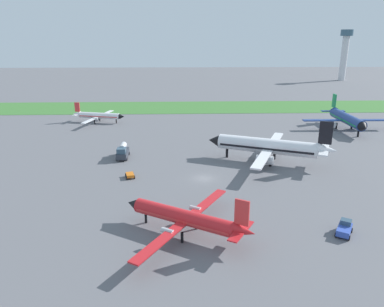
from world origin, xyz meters
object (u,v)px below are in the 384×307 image
(airplane_foreground_turboprop, at_px, (186,218))
(fuel_truck_near_gate, at_px, (123,151))
(baggage_cart_midfield, at_px, (130,175))
(airplane_parked_jet_far, at_px, (346,119))
(airplane_taxiing_turboprop, at_px, (98,115))
(pushback_tug_by_runway, at_px, (344,228))
(control_tower, at_px, (345,51))
(airplane_midfield_jet, at_px, (269,146))

(airplane_foreground_turboprop, relative_size, fuel_truck_near_gate, 3.38)
(fuel_truck_near_gate, bearing_deg, baggage_cart_midfield, 13.75)
(airplane_parked_jet_far, relative_size, fuel_truck_near_gate, 4.17)
(airplane_taxiing_turboprop, xyz_separation_m, airplane_foreground_turboprop, (28.37, -75.97, 0.31))
(pushback_tug_by_runway, distance_m, control_tower, 221.83)
(airplane_foreground_turboprop, bearing_deg, airplane_midfield_jet, -90.33)
(airplane_taxiing_turboprop, relative_size, airplane_foreground_turboprop, 0.99)
(airplane_taxiing_turboprop, bearing_deg, fuel_truck_near_gate, -56.48)
(fuel_truck_near_gate, relative_size, control_tower, 0.20)
(airplane_midfield_jet, xyz_separation_m, fuel_truck_near_gate, (-34.31, 4.49, -2.25))
(airplane_foreground_turboprop, height_order, baggage_cart_midfield, airplane_foreground_turboprop)
(airplane_parked_jet_far, xyz_separation_m, airplane_foreground_turboprop, (-51.60, -62.96, -0.74))
(airplane_midfield_jet, bearing_deg, airplane_foreground_turboprop, 81.81)
(fuel_truck_near_gate, xyz_separation_m, pushback_tug_by_runway, (37.83, -37.42, -0.67))
(airplane_foreground_turboprop, height_order, fuel_truck_near_gate, airplane_foreground_turboprop)
(airplane_foreground_turboprop, bearing_deg, fuel_truck_near_gate, -37.12)
(baggage_cart_midfield, bearing_deg, airplane_midfield_jet, -88.71)
(airplane_midfield_jet, height_order, fuel_truck_near_gate, airplane_midfield_jet)
(baggage_cart_midfield, height_order, control_tower, control_tower)
(airplane_midfield_jet, height_order, control_tower, control_tower)
(control_tower, bearing_deg, fuel_truck_near_gate, -127.06)
(airplane_foreground_turboprop, bearing_deg, control_tower, -87.36)
(pushback_tug_by_runway, bearing_deg, airplane_foreground_turboprop, 120.38)
(airplane_parked_jet_far, xyz_separation_m, fuel_truck_near_gate, (-66.10, -26.30, -1.88))
(airplane_parked_jet_far, bearing_deg, baggage_cart_midfield, -56.80)
(airplane_taxiing_turboprop, xyz_separation_m, pushback_tug_by_runway, (51.70, -76.73, -1.51))
(airplane_foreground_turboprop, height_order, pushback_tug_by_runway, airplane_foreground_turboprop)
(baggage_cart_midfield, bearing_deg, pushback_tug_by_runway, -139.67)
(airplane_taxiing_turboprop, height_order, pushback_tug_by_runway, airplane_taxiing_turboprop)
(baggage_cart_midfield, height_order, pushback_tug_by_runway, pushback_tug_by_runway)
(fuel_truck_near_gate, bearing_deg, airplane_parked_jet_far, 111.17)
(airplane_taxiing_turboprop, bearing_deg, airplane_parked_jet_far, 4.85)
(airplane_parked_jet_far, distance_m, pushback_tug_by_runway, 69.76)
(airplane_taxiing_turboprop, distance_m, pushback_tug_by_runway, 92.54)
(fuel_truck_near_gate, bearing_deg, airplane_midfield_jet, 82.02)
(airplane_foreground_turboprop, xyz_separation_m, pushback_tug_by_runway, (23.33, -0.76, -1.81))
(airplane_taxiing_turboprop, bearing_deg, control_tower, 56.36)
(airplane_foreground_turboprop, bearing_deg, airplane_parked_jet_far, -98.04)
(pushback_tug_by_runway, relative_size, control_tower, 0.12)
(airplane_taxiing_turboprop, height_order, fuel_truck_near_gate, airplane_taxiing_turboprop)
(airplane_taxiing_turboprop, bearing_deg, airplane_foreground_turboprop, -55.44)
(baggage_cart_midfield, bearing_deg, fuel_truck_near_gate, -0.44)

